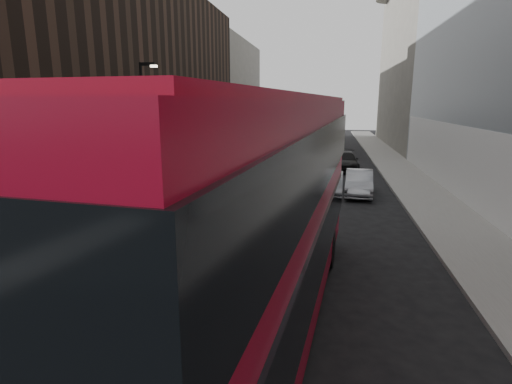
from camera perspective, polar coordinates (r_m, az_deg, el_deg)
The scene contains 12 objects.
sidewalk_right at distance 29.86m, azimuth 20.12°, elevation 2.54°, with size 3.00×80.00×0.15m, color slate.
sidewalk_left at distance 31.17m, azimuth -9.23°, elevation 3.57°, with size 2.00×80.00×0.15m, color slate.
building_modern_block at distance 27.06m, azimuth 32.28°, elevation 21.39°, with size 5.03×22.00×20.00m.
building_victorian at distance 49.06m, azimuth 21.89°, elevation 17.40°, with size 6.50×24.00×21.00m.
building_left_mid at distance 36.75m, azimuth -12.31°, elevation 15.67°, with size 5.00×24.00×14.00m, color black.
building_left_far at distance 57.69m, azimuth -3.72°, elevation 14.30°, with size 5.00×20.00×13.00m, color #635F57.
street_lamp at distance 24.40m, azimuth -15.59°, elevation 10.44°, with size 1.06×0.22×7.00m.
red_bus at distance 8.32m, azimuth -0.54°, elevation -2.23°, with size 4.12×12.89×5.12m.
grey_bus at distance 42.08m, azimuth 8.61°, elevation 8.80°, with size 3.60×12.58×4.01m.
car_a at distance 23.99m, azimuth 9.75°, elevation 2.12°, with size 1.47×3.66×1.25m, color black.
car_b at distance 22.48m, azimuth 14.49°, elevation 1.30°, with size 1.42×4.06×1.34m, color gray.
car_c at distance 30.45m, azimuth 12.54°, elevation 4.35°, with size 1.89×4.65×1.35m, color black.
Camera 1 is at (2.31, -3.99, 5.01)m, focal length 28.00 mm.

